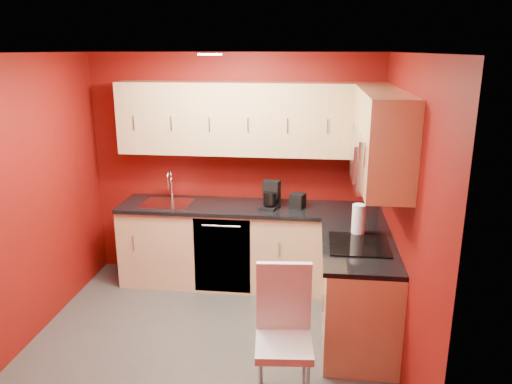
% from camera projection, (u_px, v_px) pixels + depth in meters
% --- Properties ---
extents(floor, '(3.20, 3.20, 0.00)m').
position_uv_depth(floor, '(210.00, 341.00, 4.48)').
color(floor, '#43413E').
rests_on(floor, ground).
extents(ceiling, '(3.20, 3.20, 0.00)m').
position_uv_depth(ceiling, '(202.00, 53.00, 3.79)').
color(ceiling, white).
rests_on(ceiling, wall_back).
extents(wall_back, '(3.20, 0.00, 3.20)m').
position_uv_depth(wall_back, '(235.00, 168.00, 5.57)').
color(wall_back, maroon).
rests_on(wall_back, floor).
extents(wall_front, '(3.20, 0.00, 3.20)m').
position_uv_depth(wall_front, '(147.00, 294.00, 2.70)').
color(wall_front, maroon).
rests_on(wall_front, floor).
extents(wall_left, '(0.00, 3.00, 3.00)m').
position_uv_depth(wall_left, '(25.00, 202.00, 4.31)').
color(wall_left, maroon).
rests_on(wall_left, floor).
extents(wall_right, '(0.00, 3.00, 3.00)m').
position_uv_depth(wall_right, '(404.00, 216.00, 3.95)').
color(wall_right, maroon).
rests_on(wall_right, floor).
extents(base_cabinets_back, '(2.80, 0.60, 0.87)m').
position_uv_depth(base_cabinets_back, '(249.00, 247.00, 5.48)').
color(base_cabinets_back, '#E9BA85').
rests_on(base_cabinets_back, floor).
extents(base_cabinets_right, '(0.60, 1.30, 0.87)m').
position_uv_depth(base_cabinets_right, '(357.00, 292.00, 4.45)').
color(base_cabinets_right, '#E9BA85').
rests_on(base_cabinets_right, floor).
extents(countertop_back, '(2.80, 0.63, 0.04)m').
position_uv_depth(countertop_back, '(249.00, 208.00, 5.34)').
color(countertop_back, black).
rests_on(countertop_back, base_cabinets_back).
extents(countertop_right, '(0.63, 1.27, 0.04)m').
position_uv_depth(countertop_right, '(359.00, 246.00, 4.31)').
color(countertop_right, black).
rests_on(countertop_right, base_cabinets_right).
extents(upper_cabinets_back, '(2.80, 0.35, 0.75)m').
position_uv_depth(upper_cabinets_back, '(250.00, 119.00, 5.22)').
color(upper_cabinets_back, tan).
rests_on(upper_cabinets_back, wall_back).
extents(upper_cabinets_right, '(0.35, 1.55, 0.75)m').
position_uv_depth(upper_cabinets_right, '(380.00, 128.00, 4.22)').
color(upper_cabinets_right, tan).
rests_on(upper_cabinets_right, wall_right).
extents(microwave, '(0.42, 0.76, 0.42)m').
position_uv_depth(microwave, '(378.00, 160.00, 4.05)').
color(microwave, silver).
rests_on(microwave, upper_cabinets_right).
extents(cooktop, '(0.50, 0.55, 0.01)m').
position_uv_depth(cooktop, '(359.00, 244.00, 4.27)').
color(cooktop, black).
rests_on(cooktop, countertop_right).
extents(sink, '(0.52, 0.42, 0.35)m').
position_uv_depth(sink, '(168.00, 200.00, 5.45)').
color(sink, silver).
rests_on(sink, countertop_back).
extents(dishwasher_front, '(0.60, 0.02, 0.82)m').
position_uv_depth(dishwasher_front, '(222.00, 256.00, 5.23)').
color(dishwasher_front, black).
rests_on(dishwasher_front, base_cabinets_back).
extents(downlight, '(0.20, 0.20, 0.01)m').
position_uv_depth(downlight, '(210.00, 54.00, 4.08)').
color(downlight, white).
rests_on(downlight, ceiling).
extents(coffee_maker, '(0.23, 0.27, 0.29)m').
position_uv_depth(coffee_maker, '(269.00, 195.00, 5.22)').
color(coffee_maker, black).
rests_on(coffee_maker, countertop_back).
extents(napkin_holder, '(0.18, 0.18, 0.15)m').
position_uv_depth(napkin_holder, '(298.00, 201.00, 5.27)').
color(napkin_holder, black).
rests_on(napkin_holder, countertop_back).
extents(paper_towel, '(0.17, 0.17, 0.28)m').
position_uv_depth(paper_towel, '(358.00, 219.00, 4.49)').
color(paper_towel, white).
rests_on(paper_towel, countertop_right).
extents(dining_chair, '(0.45, 0.47, 1.02)m').
position_uv_depth(dining_chair, '(284.00, 338.00, 3.61)').
color(dining_chair, silver).
rests_on(dining_chair, floor).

